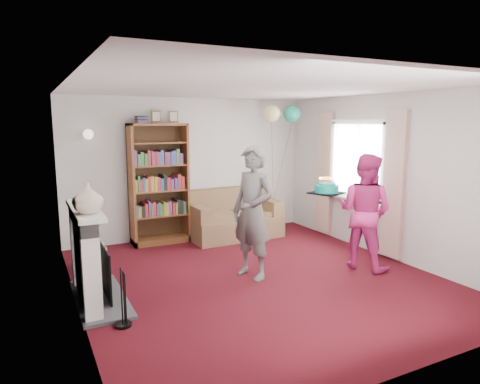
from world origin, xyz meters
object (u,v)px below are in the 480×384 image
bookcase (158,185)px  person_magenta (365,211)px  sofa (233,219)px  person_striped (253,212)px  birthday_cake (327,189)px

bookcase → person_magenta: 3.44m
bookcase → person_magenta: bookcase is taller
sofa → person_striped: person_striped is taller
person_magenta → birthday_cake: bearing=46.7°
sofa → birthday_cake: birthday_cake is taller
bookcase → sofa: bearing=-10.3°
bookcase → person_striped: bearing=-74.0°
bookcase → sofa: size_ratio=1.38×
person_magenta → person_striped: bearing=53.7°
bookcase → person_magenta: bearing=-49.3°
sofa → person_magenta: person_magenta is taller
bookcase → sofa: bookcase is taller
person_striped → person_magenta: size_ratio=1.08×
person_magenta → birthday_cake: person_magenta is taller
sofa → birthday_cake: bearing=-80.7°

